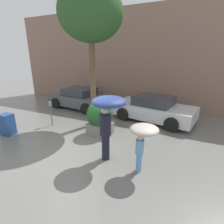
{
  "coord_description": "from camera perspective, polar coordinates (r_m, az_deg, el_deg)",
  "views": [
    {
      "loc": [
        3.55,
        -4.44,
        3.2
      ],
      "look_at": [
        0.73,
        1.6,
        1.05
      ],
      "focal_mm": 28.0,
      "sensor_mm": 36.0,
      "label": 1
    }
  ],
  "objects": [
    {
      "name": "planter_box",
      "position": [
        7.29,
        -3.99,
        -1.71
      ],
      "size": [
        1.09,
        1.09,
        1.45
      ],
      "color": "gray",
      "rests_on": "ground"
    },
    {
      "name": "street_tree",
      "position": [
        8.14,
        -7.0,
        29.08
      ],
      "size": [
        2.67,
        2.67,
        5.98
      ],
      "color": "brown",
      "rests_on": "ground"
    },
    {
      "name": "parked_car_far",
      "position": [
        11.4,
        -10.44,
        4.38
      ],
      "size": [
        4.1,
        2.36,
        1.26
      ],
      "rotation": [
        0.0,
        0.0,
        1.46
      ],
      "color": "#4C5156",
      "rests_on": "ground"
    },
    {
      "name": "building_facade",
      "position": [
        11.5,
        7.34,
        16.74
      ],
      "size": [
        18.0,
        0.3,
        6.0
      ],
      "color": "#8C6B5B",
      "rests_on": "ground"
    },
    {
      "name": "person_child",
      "position": [
        4.81,
        10.17,
        -7.28
      ],
      "size": [
        0.78,
        0.78,
        1.46
      ],
      "rotation": [
        0.0,
        0.0,
        -0.15
      ],
      "color": "#669ED1",
      "rests_on": "ground"
    },
    {
      "name": "parked_car_near",
      "position": [
        9.22,
        13.31,
        0.99
      ],
      "size": [
        4.32,
        2.6,
        1.26
      ],
      "rotation": [
        0.0,
        0.0,
        1.38
      ],
      "color": "silver",
      "rests_on": "ground"
    },
    {
      "name": "parking_meter",
      "position": [
        8.67,
        -19.41,
        1.09
      ],
      "size": [
        0.14,
        0.14,
        1.17
      ],
      "color": "#595B60",
      "rests_on": "ground"
    },
    {
      "name": "ground_plane",
      "position": [
        6.52,
        -12.14,
        -11.94
      ],
      "size": [
        40.0,
        40.0,
        0.0
      ],
      "primitive_type": "plane",
      "color": "slate"
    },
    {
      "name": "person_adult",
      "position": [
        5.13,
        -1.32,
        0.19
      ],
      "size": [
        1.02,
        1.02,
        2.1
      ],
      "rotation": [
        0.0,
        0.0,
        -0.28
      ],
      "color": "#1E1E2D",
      "rests_on": "ground"
    },
    {
      "name": "newspaper_box",
      "position": [
        8.59,
        -31.02,
        -3.46
      ],
      "size": [
        0.5,
        0.44,
        0.9
      ],
      "color": "navy",
      "rests_on": "ground"
    }
  ]
}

